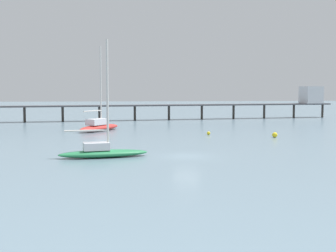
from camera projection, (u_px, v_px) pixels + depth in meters
The scene contains 6 objects.
ground_plane at pixel (187, 156), 45.17m from camera, with size 400.00×400.00×0.00m, color slate.
pier at pixel (221, 101), 100.78m from camera, with size 82.94×15.39×7.19m.
sailboat_green at pixel (102, 150), 44.33m from camera, with size 8.90×3.63×11.34m.
sailboat_red at pixel (99, 126), 72.12m from camera, with size 7.27×9.35×13.29m.
mooring_buoy_far at pixel (209, 133), 66.05m from camera, with size 0.50×0.50×0.50m, color yellow.
mooring_buoy_inner at pixel (275, 135), 62.52m from camera, with size 0.72×0.72×0.72m, color yellow.
Camera 1 is at (-6.26, -44.38, 6.61)m, focal length 49.09 mm.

